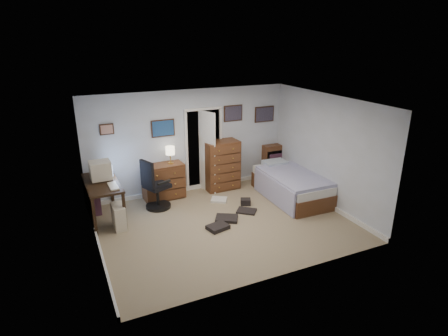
# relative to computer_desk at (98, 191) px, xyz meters

# --- Properties ---
(floor) EXTENTS (5.00, 4.00, 0.02)m
(floor) POSITION_rel_computer_desk_xyz_m (2.30, -1.26, -0.64)
(floor) COLOR gray
(floor) RESTS_ON ground
(computer_desk) EXTENTS (0.70, 1.45, 0.82)m
(computer_desk) POSITION_rel_computer_desk_xyz_m (0.00, 0.00, 0.00)
(computer_desk) COLOR black
(computer_desk) RESTS_ON floor
(crt_monitor) EXTENTS (0.44, 0.41, 0.40)m
(crt_monitor) POSITION_rel_computer_desk_xyz_m (0.12, 0.15, 0.39)
(crt_monitor) COLOR beige
(crt_monitor) RESTS_ON computer_desk
(keyboard) EXTENTS (0.18, 0.44, 0.03)m
(keyboard) POSITION_rel_computer_desk_xyz_m (0.28, -0.35, 0.20)
(keyboard) COLOR beige
(keyboard) RESTS_ON computer_desk
(pc_tower) EXTENTS (0.24, 0.47, 0.49)m
(pc_tower) POSITION_rel_computer_desk_xyz_m (0.30, -0.55, -0.39)
(pc_tower) COLOR beige
(pc_tower) RESTS_ON floor
(office_chair) EXTENTS (0.73, 0.73, 1.16)m
(office_chair) POSITION_rel_computer_desk_xyz_m (1.20, 0.02, -0.19)
(office_chair) COLOR black
(office_chair) RESTS_ON floor
(media_stack) EXTENTS (0.15, 0.15, 0.72)m
(media_stack) POSITION_rel_computer_desk_xyz_m (-0.02, 0.24, -0.27)
(media_stack) COLOR maroon
(media_stack) RESTS_ON floor
(low_dresser) EXTENTS (0.97, 0.52, 0.84)m
(low_dresser) POSITION_rel_computer_desk_xyz_m (1.53, 0.51, -0.21)
(low_dresser) COLOR #582D1C
(low_dresser) RESTS_ON floor
(table_lamp) EXTENTS (0.22, 0.22, 0.41)m
(table_lamp) POSITION_rel_computer_desk_xyz_m (1.73, 0.51, 0.51)
(table_lamp) COLOR gold
(table_lamp) RESTS_ON low_dresser
(doorway) EXTENTS (0.96, 1.12, 2.05)m
(doorway) POSITION_rel_computer_desk_xyz_m (2.65, 1.01, 0.37)
(doorway) COLOR black
(doorway) RESTS_ON floor
(tall_dresser) EXTENTS (0.86, 0.53, 1.24)m
(tall_dresser) POSITION_rel_computer_desk_xyz_m (3.03, 0.49, -0.02)
(tall_dresser) COLOR #582D1C
(tall_dresser) RESTS_ON floor
(headboard_bookcase) EXTENTS (1.03, 0.27, 0.92)m
(headboard_bookcase) POSITION_rel_computer_desk_xyz_m (4.83, 0.60, -0.15)
(headboard_bookcase) COLOR #582D1C
(headboard_bookcase) RESTS_ON floor
(bed) EXTENTS (1.16, 2.10, 0.68)m
(bed) POSITION_rel_computer_desk_xyz_m (4.28, -0.72, -0.31)
(bed) COLOR #582D1C
(bed) RESTS_ON floor
(wall_posters) EXTENTS (4.38, 0.04, 0.60)m
(wall_posters) POSITION_rel_computer_desk_xyz_m (2.87, 0.71, 1.11)
(wall_posters) COLOR #331E11
(wall_posters) RESTS_ON floor
(floor_clutter) EXTENTS (1.41, 1.66, 0.14)m
(floor_clutter) POSITION_rel_computer_desk_xyz_m (2.55, -0.98, -0.60)
(floor_clutter) COLOR black
(floor_clutter) RESTS_ON floor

